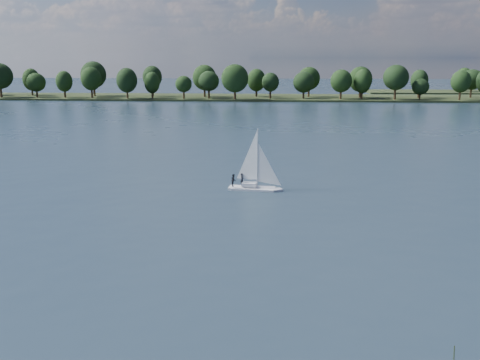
# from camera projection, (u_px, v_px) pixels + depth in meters

# --- Properties ---
(ground) EXTENTS (700.00, 700.00, 0.00)m
(ground) POSITION_uv_depth(u_px,v_px,m) (265.00, 131.00, 132.56)
(ground) COLOR #233342
(ground) RESTS_ON ground
(far_shore) EXTENTS (660.00, 40.00, 1.50)m
(far_shore) POSITION_uv_depth(u_px,v_px,m) (271.00, 98.00, 241.47)
(far_shore) COLOR black
(far_shore) RESTS_ON ground
(sailboat) EXTENTS (6.97, 2.60, 8.96)m
(sailboat) POSITION_uv_depth(u_px,v_px,m) (252.00, 172.00, 73.27)
(sailboat) COLOR silver
(sailboat) RESTS_ON ground
(treeline) EXTENTS (562.77, 74.31, 18.35)m
(treeline) POSITION_uv_depth(u_px,v_px,m) (280.00, 80.00, 235.85)
(treeline) COLOR black
(treeline) RESTS_ON ground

